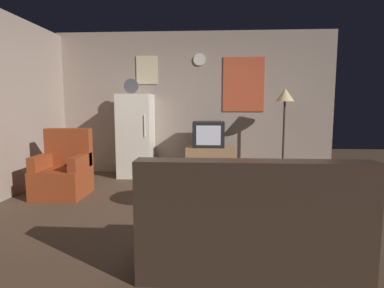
# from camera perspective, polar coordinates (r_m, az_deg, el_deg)

# --- Properties ---
(ground_plane) EXTENTS (12.00, 12.00, 0.00)m
(ground_plane) POSITION_cam_1_polar(r_m,az_deg,el_deg) (3.88, -1.83, -12.71)
(ground_plane) COLOR #4C3828
(wall_with_art) EXTENTS (5.20, 0.12, 2.66)m
(wall_with_art) POSITION_cam_1_polar(r_m,az_deg,el_deg) (6.09, 0.29, 7.27)
(wall_with_art) COLOR gray
(wall_with_art) RESTS_ON ground_plane
(fridge) EXTENTS (0.60, 0.62, 1.77)m
(fridge) POSITION_cam_1_polar(r_m,az_deg,el_deg) (5.92, -9.98, 1.53)
(fridge) COLOR silver
(fridge) RESTS_ON ground_plane
(tv_stand) EXTENTS (0.84, 0.53, 0.58)m
(tv_stand) POSITION_cam_1_polar(r_m,az_deg,el_deg) (5.65, 3.26, -3.38)
(tv_stand) COLOR #9E754C
(tv_stand) RESTS_ON ground_plane
(crt_tv) EXTENTS (0.54, 0.51, 0.44)m
(crt_tv) POSITION_cam_1_polar(r_m,az_deg,el_deg) (5.58, 2.98, 1.80)
(crt_tv) COLOR black
(crt_tv) RESTS_ON tv_stand
(standing_lamp) EXTENTS (0.32, 0.32, 1.59)m
(standing_lamp) POSITION_cam_1_polar(r_m,az_deg,el_deg) (5.71, 16.29, 7.23)
(standing_lamp) COLOR #332D28
(standing_lamp) RESTS_ON ground_plane
(coffee_table) EXTENTS (0.72, 0.72, 0.43)m
(coffee_table) POSITION_cam_1_polar(r_m,az_deg,el_deg) (4.15, -2.85, -8.29)
(coffee_table) COLOR #9E754C
(coffee_table) RESTS_ON ground_plane
(wine_glass) EXTENTS (0.05, 0.05, 0.15)m
(wine_glass) POSITION_cam_1_polar(r_m,az_deg,el_deg) (4.02, -2.88, -4.52)
(wine_glass) COLOR silver
(wine_glass) RESTS_ON coffee_table
(mug_ceramic_white) EXTENTS (0.08, 0.08, 0.09)m
(mug_ceramic_white) POSITION_cam_1_polar(r_m,az_deg,el_deg) (4.19, -4.81, -4.46)
(mug_ceramic_white) COLOR silver
(mug_ceramic_white) RESTS_ON coffee_table
(mug_ceramic_tan) EXTENTS (0.08, 0.08, 0.09)m
(mug_ceramic_tan) POSITION_cam_1_polar(r_m,az_deg,el_deg) (4.22, -4.94, -4.39)
(mug_ceramic_tan) COLOR tan
(mug_ceramic_tan) RESTS_ON coffee_table
(armchair) EXTENTS (0.68, 0.68, 0.96)m
(armchair) POSITION_cam_1_polar(r_m,az_deg,el_deg) (5.00, -22.02, -4.70)
(armchair) COLOR maroon
(armchair) RESTS_ON ground_plane
(couch) EXTENTS (1.70, 0.80, 0.92)m
(couch) POSITION_cam_1_polar(r_m,az_deg,el_deg) (2.67, 10.15, -15.04)
(couch) COLOR #38281E
(couch) RESTS_ON ground_plane
(book_stack) EXTENTS (0.21, 0.13, 0.12)m
(book_stack) POSITION_cam_1_polar(r_m,az_deg,el_deg) (5.60, 10.64, -6.00)
(book_stack) COLOR green
(book_stack) RESTS_ON ground_plane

